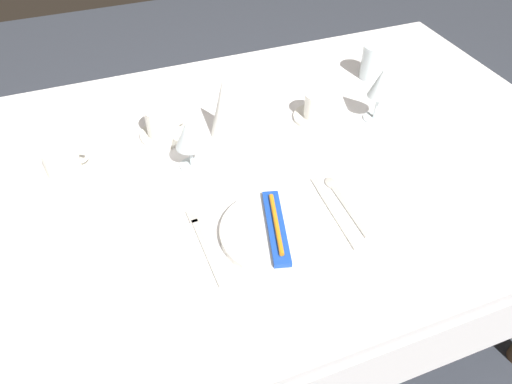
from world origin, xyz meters
name	(u,v)px	position (x,y,z in m)	size (l,w,h in m)	color
ground_plane	(249,322)	(0.00, 0.00, 0.00)	(6.00, 6.00, 0.00)	#383D47
dining_table	(246,187)	(0.00, 0.00, 0.66)	(1.80, 1.11, 0.74)	white
dinner_plate	(276,232)	(-0.02, -0.25, 0.75)	(0.24, 0.24, 0.02)	white
toothbrush_package	(276,226)	(-0.02, -0.25, 0.77)	(0.09, 0.21, 0.02)	blue
fork_outer	(204,242)	(-0.17, -0.22, 0.74)	(0.02, 0.22, 0.00)	beige
dinner_knife	(335,213)	(0.13, -0.24, 0.74)	(0.03, 0.24, 0.00)	beige
spoon_soup	(341,198)	(0.16, -0.20, 0.74)	(0.03, 0.20, 0.01)	beige
saucer_left	(316,117)	(0.25, 0.11, 0.74)	(0.13, 0.13, 0.01)	white
coffee_cup_left	(318,105)	(0.25, 0.11, 0.79)	(0.10, 0.07, 0.07)	white
saucer_right	(164,134)	(-0.17, 0.19, 0.74)	(0.13, 0.13, 0.01)	white
coffee_cup_right	(163,121)	(-0.16, 0.19, 0.79)	(0.11, 0.08, 0.07)	white
saucer_far	(66,173)	(-0.43, 0.12, 0.74)	(0.14, 0.14, 0.01)	white
coffee_cup_far	(62,161)	(-0.43, 0.12, 0.78)	(0.11, 0.08, 0.07)	white
wine_glass_centre	(381,85)	(0.40, 0.05, 0.85)	(0.07, 0.07, 0.16)	silver
wine_glass_left	(189,136)	(-0.13, 0.04, 0.84)	(0.07, 0.07, 0.14)	silver
drink_tumbler	(373,64)	(0.51, 0.26, 0.79)	(0.07, 0.07, 0.11)	silver
napkin_folded	(224,107)	(-0.01, 0.13, 0.83)	(0.08, 0.08, 0.17)	white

